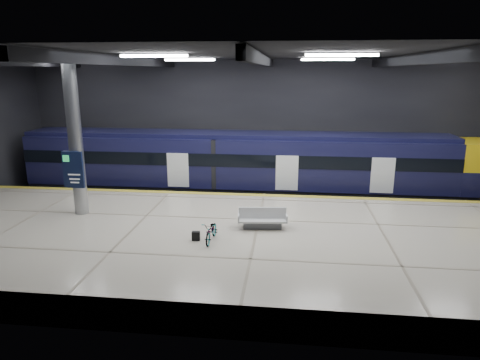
# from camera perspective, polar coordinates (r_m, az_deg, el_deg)

# --- Properties ---
(ground) EXTENTS (30.00, 30.00, 0.00)m
(ground) POSITION_cam_1_polar(r_m,az_deg,el_deg) (19.85, 2.70, -7.33)
(ground) COLOR black
(ground) RESTS_ON ground
(room_shell) EXTENTS (30.10, 16.10, 8.05)m
(room_shell) POSITION_cam_1_polar(r_m,az_deg,el_deg) (18.52, 2.90, 9.35)
(room_shell) COLOR black
(room_shell) RESTS_ON ground
(platform) EXTENTS (30.00, 11.00, 1.10)m
(platform) POSITION_cam_1_polar(r_m,az_deg,el_deg) (17.33, 2.15, -8.68)
(platform) COLOR beige
(platform) RESTS_ON ground
(safety_strip) EXTENTS (30.00, 0.40, 0.01)m
(safety_strip) POSITION_cam_1_polar(r_m,az_deg,el_deg) (22.09, 3.22, -2.03)
(safety_strip) COLOR gold
(safety_strip) RESTS_ON platform
(rails) EXTENTS (30.00, 1.52, 0.16)m
(rails) POSITION_cam_1_polar(r_m,az_deg,el_deg) (25.01, 3.56, -2.52)
(rails) COLOR gray
(rails) RESTS_ON ground
(train) EXTENTS (29.40, 2.84, 3.79)m
(train) POSITION_cam_1_polar(r_m,az_deg,el_deg) (24.51, 3.48, 1.91)
(train) COLOR black
(train) RESTS_ON ground
(bench) EXTENTS (2.06, 1.02, 0.88)m
(bench) POSITION_cam_1_polar(r_m,az_deg,el_deg) (17.51, 2.99, -5.43)
(bench) COLOR #595B60
(bench) RESTS_ON platform
(bicycle) EXTENTS (0.61, 1.55, 0.80)m
(bicycle) POSITION_cam_1_polar(r_m,az_deg,el_deg) (16.17, -3.83, -6.81)
(bicycle) COLOR #99999E
(bicycle) RESTS_ON platform
(pannier_bag) EXTENTS (0.31, 0.20, 0.35)m
(pannier_bag) POSITION_cam_1_polar(r_m,az_deg,el_deg) (16.36, -5.90, -7.43)
(pannier_bag) COLOR black
(pannier_bag) RESTS_ON platform
(info_column) EXTENTS (0.90, 0.78, 6.90)m
(info_column) POSITION_cam_1_polar(r_m,az_deg,el_deg) (19.86, -21.15, 5.09)
(info_column) COLOR #9EA0A5
(info_column) RESTS_ON platform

